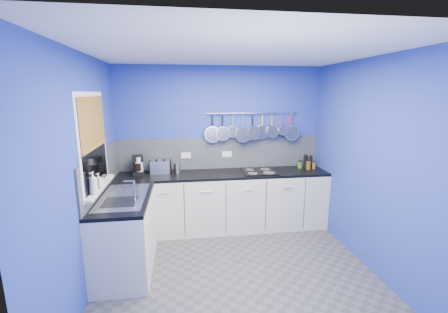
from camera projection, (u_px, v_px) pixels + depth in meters
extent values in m
cube|color=#47474C|center=(237.00, 273.00, 3.52)|extent=(3.20, 3.00, 0.02)
cube|color=white|center=(239.00, 50.00, 2.99)|extent=(3.20, 3.00, 0.02)
cube|color=#2639A3|center=(220.00, 147.00, 4.72)|extent=(3.20, 0.02, 2.50)
cube|color=#2639A3|center=(284.00, 233.00, 1.79)|extent=(3.20, 0.02, 2.50)
cube|color=#2639A3|center=(84.00, 176.00, 3.04)|extent=(0.02, 3.00, 2.50)
cube|color=#2639A3|center=(372.00, 166.00, 3.48)|extent=(0.02, 3.00, 2.50)
cube|color=slate|center=(221.00, 153.00, 4.72)|extent=(3.20, 0.02, 0.50)
cube|color=slate|center=(102.00, 171.00, 3.64)|extent=(0.02, 1.80, 0.50)
cube|color=beige|center=(223.00, 202.00, 4.59)|extent=(3.20, 0.60, 0.86)
cube|color=black|center=(223.00, 174.00, 4.50)|extent=(3.20, 0.60, 0.04)
cube|color=beige|center=(126.00, 234.00, 3.54)|extent=(0.60, 1.20, 0.86)
cube|color=black|center=(124.00, 199.00, 3.45)|extent=(0.60, 1.20, 0.04)
cube|color=white|center=(93.00, 142.00, 3.27)|extent=(0.01, 1.00, 1.10)
cube|color=black|center=(94.00, 142.00, 3.27)|extent=(0.01, 0.90, 1.00)
cube|color=#955D2B|center=(93.00, 122.00, 3.22)|extent=(0.01, 0.90, 0.55)
cube|color=white|center=(100.00, 187.00, 3.38)|extent=(0.10, 0.98, 0.03)
cube|color=silver|center=(123.00, 197.00, 3.44)|extent=(0.50, 0.95, 0.01)
cube|color=white|center=(186.00, 155.00, 4.63)|extent=(0.15, 0.01, 0.09)
cube|color=white|center=(227.00, 154.00, 4.72)|extent=(0.15, 0.01, 0.09)
cylinder|color=silver|center=(253.00, 113.00, 4.62)|extent=(1.45, 0.02, 0.02)
imported|color=white|center=(93.00, 183.00, 3.07)|extent=(0.12, 0.12, 0.24)
imported|color=white|center=(99.00, 181.00, 3.27)|extent=(0.10, 0.10, 0.17)
cylinder|color=white|center=(139.00, 166.00, 4.37)|extent=(0.15, 0.15, 0.27)
cube|color=silver|center=(161.00, 167.00, 4.46)|extent=(0.31, 0.18, 0.19)
cylinder|color=silver|center=(177.00, 168.00, 4.51)|extent=(0.11, 0.11, 0.14)
cube|color=black|center=(259.00, 172.00, 4.54)|extent=(0.52, 0.46, 0.01)
cylinder|color=black|center=(311.00, 162.00, 4.80)|extent=(0.05, 0.05, 0.18)
cylinder|color=black|center=(306.00, 162.00, 4.77)|extent=(0.07, 0.07, 0.20)
cylinder|color=#3F721E|center=(300.00, 165.00, 4.78)|extent=(0.07, 0.07, 0.10)
cylinder|color=#8C5914|center=(314.00, 166.00, 4.71)|extent=(0.05, 0.05, 0.11)
cylinder|color=brown|center=(309.00, 165.00, 4.69)|extent=(0.07, 0.07, 0.13)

